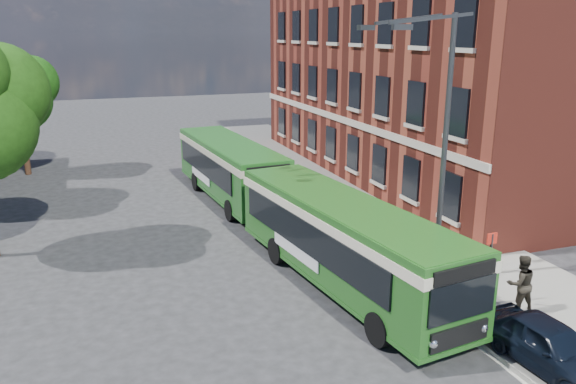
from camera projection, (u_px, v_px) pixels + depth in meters
name	position (u px, v px, depth m)	size (l,w,h in m)	color
ground	(275.00, 280.00, 19.75)	(120.00, 120.00, 0.00)	#262628
pavement	(354.00, 198.00, 29.24)	(6.00, 48.00, 0.15)	gray
kerb_line	(299.00, 205.00, 28.27)	(0.12, 48.00, 0.01)	beige
brick_office	(434.00, 57.00, 33.22)	(12.10, 26.00, 14.20)	maroon
street_lamp	(435.00, 148.00, 18.19)	(2.96, 2.38, 9.00)	#333537
bus_stop_sign	(489.00, 264.00, 17.35)	(0.35, 0.08, 2.52)	#333537
bus_front	(343.00, 235.00, 18.86)	(3.94, 11.45, 3.02)	#225C1C
bus_rear	(230.00, 165.00, 28.86)	(3.44, 10.68, 3.02)	#205F1E
parked_car	(550.00, 345.00, 14.19)	(1.51, 3.75, 1.28)	black
pedestrian_a	(430.00, 248.00, 19.80)	(0.68, 0.45, 1.87)	black
pedestrian_b	(521.00, 284.00, 17.01)	(0.89, 0.70, 1.84)	black
tree_right	(19.00, 90.00, 32.97)	(4.46, 4.24, 7.54)	#331E12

